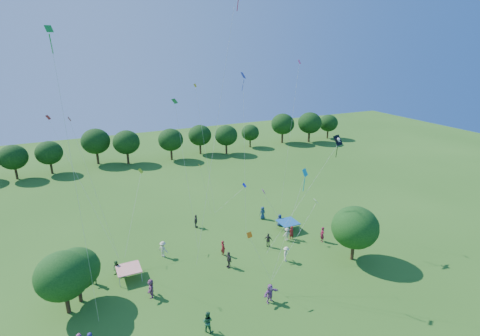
{
  "coord_description": "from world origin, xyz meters",
  "views": [
    {
      "loc": [
        -13.1,
        -13.91,
        21.29
      ],
      "look_at": [
        0.0,
        14.0,
        11.0
      ],
      "focal_mm": 28.0,
      "sensor_mm": 36.0,
      "label": 1
    }
  ],
  "objects_px": {
    "near_tree_east": "(355,227)",
    "tent_blue": "(288,222)",
    "pirate_kite": "(337,143)",
    "red_high_kite": "(230,39)",
    "near_tree_north": "(76,269)",
    "tent_red_stripe": "(129,269)",
    "near_tree_west": "(63,276)"
  },
  "relations": [
    {
      "from": "tent_red_stripe",
      "to": "near_tree_east",
      "type": "bearing_deg",
      "value": -16.64
    },
    {
      "from": "near_tree_north",
      "to": "near_tree_east",
      "type": "xyz_separation_m",
      "value": [
        25.87,
        -4.79,
        0.44
      ]
    },
    {
      "from": "near_tree_east",
      "to": "red_high_kite",
      "type": "distance_m",
      "value": 21.9
    },
    {
      "from": "near_tree_east",
      "to": "red_high_kite",
      "type": "relative_size",
      "value": 0.22
    },
    {
      "from": "near_tree_west",
      "to": "red_high_kite",
      "type": "xyz_separation_m",
      "value": [
        15.37,
        1.24,
        18.09
      ]
    },
    {
      "from": "tent_red_stripe",
      "to": "tent_blue",
      "type": "bearing_deg",
      "value": 5.67
    },
    {
      "from": "pirate_kite",
      "to": "near_tree_west",
      "type": "bearing_deg",
      "value": -179.63
    },
    {
      "from": "near_tree_north",
      "to": "near_tree_east",
      "type": "relative_size",
      "value": 0.86
    },
    {
      "from": "near_tree_north",
      "to": "tent_blue",
      "type": "xyz_separation_m",
      "value": [
        23.26,
        3.5,
        -2.19
      ]
    },
    {
      "from": "near_tree_north",
      "to": "red_high_kite",
      "type": "height_order",
      "value": "red_high_kite"
    },
    {
      "from": "near_tree_north",
      "to": "tent_blue",
      "type": "distance_m",
      "value": 23.63
    },
    {
      "from": "pirate_kite",
      "to": "red_high_kite",
      "type": "distance_m",
      "value": 15.29
    },
    {
      "from": "near_tree_west",
      "to": "tent_blue",
      "type": "height_order",
      "value": "near_tree_west"
    },
    {
      "from": "tent_blue",
      "to": "near_tree_north",
      "type": "bearing_deg",
      "value": -171.44
    },
    {
      "from": "near_tree_north",
      "to": "tent_red_stripe",
      "type": "bearing_deg",
      "value": 20.36
    },
    {
      "from": "near_tree_west",
      "to": "red_high_kite",
      "type": "bearing_deg",
      "value": 4.6
    },
    {
      "from": "near_tree_east",
      "to": "tent_blue",
      "type": "distance_m",
      "value": 9.08
    },
    {
      "from": "near_tree_north",
      "to": "tent_blue",
      "type": "relative_size",
      "value": 2.28
    },
    {
      "from": "near_tree_east",
      "to": "red_high_kite",
      "type": "bearing_deg",
      "value": 156.9
    },
    {
      "from": "near_tree_west",
      "to": "tent_blue",
      "type": "xyz_separation_m",
      "value": [
        24.26,
        4.62,
        -2.52
      ]
    },
    {
      "from": "tent_red_stripe",
      "to": "tent_blue",
      "type": "distance_m",
      "value": 18.96
    },
    {
      "from": "tent_blue",
      "to": "red_high_kite",
      "type": "distance_m",
      "value": 22.7
    },
    {
      "from": "near_tree_west",
      "to": "pirate_kite",
      "type": "bearing_deg",
      "value": 0.37
    },
    {
      "from": "near_tree_west",
      "to": "pirate_kite",
      "type": "distance_m",
      "value": 28.0
    },
    {
      "from": "tent_red_stripe",
      "to": "red_high_kite",
      "type": "height_order",
      "value": "red_high_kite"
    },
    {
      "from": "near_tree_west",
      "to": "near_tree_north",
      "type": "relative_size",
      "value": 1.1
    },
    {
      "from": "near_tree_east",
      "to": "tent_red_stripe",
      "type": "xyz_separation_m",
      "value": [
        -21.48,
        6.42,
        -2.63
      ]
    },
    {
      "from": "near_tree_north",
      "to": "pirate_kite",
      "type": "xyz_separation_m",
      "value": [
        25.84,
        -0.95,
        8.35
      ]
    },
    {
      "from": "red_high_kite",
      "to": "pirate_kite",
      "type": "bearing_deg",
      "value": -5.3
    },
    {
      "from": "tent_red_stripe",
      "to": "red_high_kite",
      "type": "xyz_separation_m",
      "value": [
        9.98,
        -1.51,
        20.61
      ]
    },
    {
      "from": "near_tree_east",
      "to": "red_high_kite",
      "type": "xyz_separation_m",
      "value": [
        -11.5,
        4.9,
        17.98
      ]
    },
    {
      "from": "tent_blue",
      "to": "pirate_kite",
      "type": "distance_m",
      "value": 11.72
    }
  ]
}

